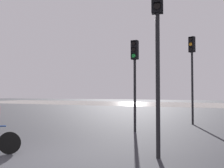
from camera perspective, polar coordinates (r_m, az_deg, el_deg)
ground_plane at (r=7.15m, az=-20.33°, el=-16.59°), size 120.00×120.00×0.00m
water_strip at (r=40.39m, az=15.94°, el=-4.51°), size 80.00×16.00×0.01m
traffic_light_far_right at (r=15.14m, az=17.83°, el=4.39°), size 0.39×0.41×5.06m
traffic_light_center at (r=11.84m, az=5.22°, el=3.69°), size 0.34×0.36×4.29m
traffic_light_near_right at (r=7.27m, az=10.36°, el=10.78°), size 0.35×0.37×4.97m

